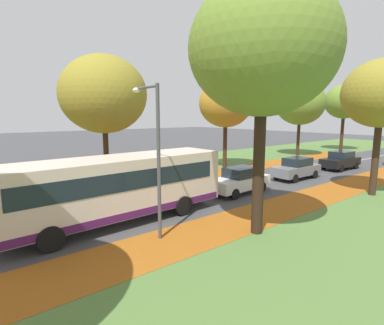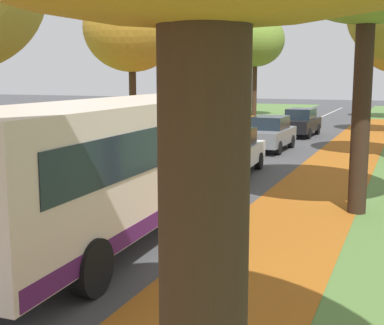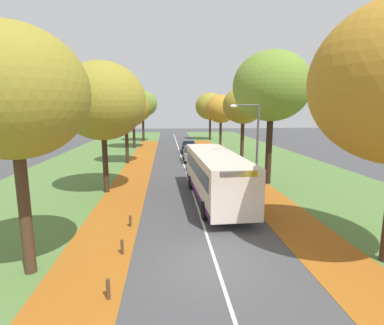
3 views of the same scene
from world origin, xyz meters
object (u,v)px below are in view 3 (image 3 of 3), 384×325
tree_right_near (272,87)px  car_white_lead (199,164)px  tree_left_near (102,101)px  bollard_nearest (108,289)px  car_black_third_in_line (188,146)px  tree_right_mid (243,106)px  tree_left_far (133,105)px  bus (215,174)px  bollard_third (130,221)px  tree_right_distant (210,106)px  streetlamp_right (252,140)px  tree_left_nearest (13,93)px  tree_right_far (221,109)px  tree_left_mid (126,107)px  tree_left_distant (143,104)px  bollard_second (122,247)px  car_grey_following (191,154)px

tree_right_near → car_white_lead: tree_right_near is taller
tree_left_near → bollard_nearest: size_ratio=13.31×
tree_left_near → car_black_third_in_line: bearing=69.4°
tree_right_near → tree_right_mid: size_ratio=1.23×
car_white_lead → tree_right_near: bearing=-41.0°
tree_left_far → bus: (7.76, -26.81, -4.51)m
bollard_third → tree_right_distant: bearing=76.5°
tree_left_near → car_white_lead: bearing=38.5°
tree_right_near → bollard_third: size_ratio=17.38×
streetlamp_right → car_white_lead: size_ratio=1.41×
bollard_nearest → tree_left_nearest: bearing=149.2°
bollard_nearest → car_white_lead: bearing=75.1°
tree_left_near → tree_right_far: bearing=62.1°
tree_left_near → tree_right_near: bearing=6.9°
tree_left_near → tree_left_far: size_ratio=1.00×
tree_left_mid → tree_right_near: (11.91, -9.92, 1.45)m
tree_left_mid → tree_right_mid: size_ratio=1.00×
tree_left_nearest → tree_right_mid: (13.14, 22.04, -0.11)m
tree_left_near → streetlamp_right: bearing=-11.9°
tree_left_near → tree_left_distant: (0.08, 33.89, 0.43)m
bollard_second → car_grey_following: 21.97m
tree_left_distant → tree_right_mid: 25.46m
tree_right_mid → bollard_third: size_ratio=14.17×
tree_left_nearest → tree_left_mid: tree_left_nearest is taller
tree_right_far → tree_right_distant: size_ratio=0.89×
tree_left_distant → bollard_third: size_ratio=15.72×
tree_left_mid → car_white_lead: (7.08, -5.72, -5.04)m
tree_left_near → tree_left_nearest: bearing=-93.6°
tree_right_far → tree_left_mid: bearing=-136.5°
tree_left_far → tree_right_near: 26.04m
tree_right_distant → car_black_third_in_line: tree_right_distant is taller
tree_right_mid → car_grey_following: 7.66m
car_grey_following → tree_right_distant: bearing=76.7°
tree_right_mid → tree_right_far: size_ratio=1.04×
car_grey_following → streetlamp_right: bearing=-79.3°
car_white_lead → car_black_third_in_line: 13.24m
tree_left_near → bollard_second: 11.27m
tree_right_near → tree_left_far: bearing=118.7°
tree_left_far → car_white_lead: size_ratio=2.06×
bus → tree_right_far: bearing=79.0°
tree_right_near → bollard_second: tree_right_near is taller
tree_left_distant → tree_right_distant: 12.37m
bus → tree_left_nearest: bearing=-135.0°
tree_left_near → tree_right_distant: bearing=70.7°
tree_left_distant → streetlamp_right: tree_left_distant is taller
tree_right_distant → tree_left_far: bearing=-139.7°
tree_right_distant → tree_right_far: bearing=-91.2°
tree_left_distant → bollard_third: (2.28, -40.36, -6.32)m
tree_left_distant → bollard_second: size_ratio=14.79×
bollard_third → streetlamp_right: streetlamp_right is taller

